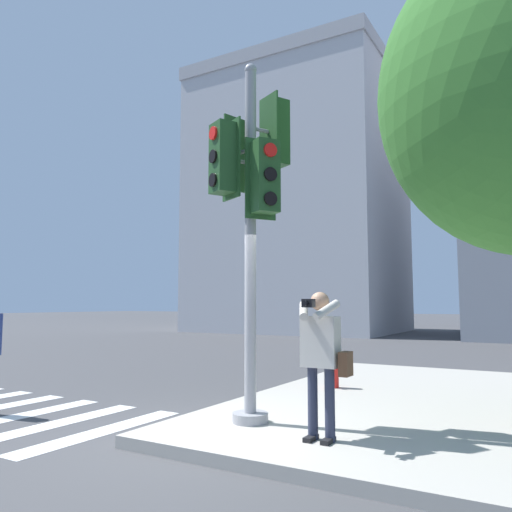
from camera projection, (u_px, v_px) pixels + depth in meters
The scene contains 5 objects.
ground_plane at pixel (178, 444), 5.77m from camera, with size 160.00×160.00×0.00m, color #424244.
traffic_signal_pole at pixel (249, 187), 6.48m from camera, with size 1.10×1.09×4.66m.
person_photographer at pixel (321, 351), 5.46m from camera, with size 0.58×0.54×1.60m.
fire_hydrant at pixel (333, 367), 8.83m from camera, with size 0.18×0.24×0.73m.
building_left at pixel (299, 200), 30.66m from camera, with size 11.60×9.21×15.95m.
Camera 1 is at (3.77, -4.69, 1.61)m, focal length 35.00 mm.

